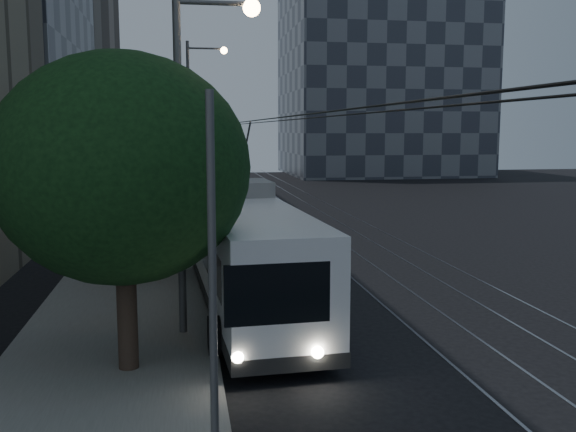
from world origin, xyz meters
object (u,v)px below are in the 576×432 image
at_px(car_white_a, 221,218).
at_px(car_white_c, 205,195).
at_px(car_white_d, 206,184).
at_px(pickup_silver, 215,218).
at_px(streetlamp_far, 195,112).
at_px(car_white_b, 229,201).
at_px(streetlamp_near, 195,129).
at_px(trolleybus, 247,254).

relative_size(car_white_a, car_white_c, 0.87).
distance_m(car_white_a, car_white_d, 20.39).
xyz_separation_m(pickup_silver, streetlamp_far, (-0.74, 7.84, 5.77)).
distance_m(car_white_b, car_white_c, 4.42).
height_order(pickup_silver, car_white_c, same).
bearing_deg(streetlamp_far, car_white_c, 80.82).
xyz_separation_m(car_white_d, streetlamp_near, (-1.70, -38.37, 4.60)).
bearing_deg(car_white_c, car_white_d, 108.78).
relative_size(pickup_silver, car_white_d, 1.17).
bearing_deg(pickup_silver, car_white_a, 47.88).
distance_m(car_white_d, streetlamp_near, 38.68).
distance_m(car_white_c, streetlamp_near, 30.01).
relative_size(car_white_a, car_white_d, 0.86).
distance_m(pickup_silver, car_white_b, 8.04).
relative_size(pickup_silver, car_white_b, 1.10).
xyz_separation_m(pickup_silver, car_white_b, (1.34, 7.93, -0.04)).
bearing_deg(trolleybus, car_white_c, 87.58).
bearing_deg(car_white_c, streetlamp_far, -77.92).
bearing_deg(trolleybus, car_white_b, 84.23).
xyz_separation_m(car_white_a, car_white_d, (-0.03, 20.39, 0.11)).
bearing_deg(streetlamp_near, streetlamp_far, 88.58).
relative_size(car_white_c, streetlamp_far, 0.41).
bearing_deg(car_white_a, car_white_b, 72.11).
height_order(car_white_b, car_white_d, car_white_d).
distance_m(car_white_a, car_white_c, 11.64).
bearing_deg(car_white_a, trolleybus, -101.11).
bearing_deg(streetlamp_far, streetlamp_near, -91.42).
bearing_deg(trolleybus, streetlamp_near, -125.71).
bearing_deg(car_white_b, trolleybus, -111.38).
height_order(car_white_b, streetlamp_near, streetlamp_near).
xyz_separation_m(car_white_b, streetlamp_far, (-2.08, -0.09, 5.81)).
bearing_deg(car_white_d, pickup_silver, -106.55).
xyz_separation_m(car_white_a, streetlamp_near, (-1.73, -17.98, 4.71)).
distance_m(car_white_d, streetlamp_far, 14.29).
height_order(car_white_a, streetlamp_near, streetlamp_near).
xyz_separation_m(trolleybus, car_white_d, (0.17, 35.99, -0.92)).
relative_size(car_white_a, streetlamp_far, 0.35).
relative_size(trolleybus, car_white_d, 2.74).
xyz_separation_m(car_white_b, car_white_d, (-1.00, 12.96, 0.08)).
bearing_deg(car_white_b, streetlamp_near, -114.54).
height_order(car_white_c, streetlamp_far, streetlamp_far).
relative_size(streetlamp_near, streetlamp_far, 0.81).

